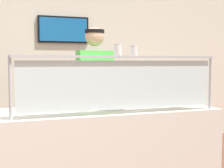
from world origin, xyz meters
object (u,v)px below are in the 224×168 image
pizza_server (111,103)px  parmesan_shaker (118,50)px  worker_figure (95,95)px  pizza_box_stack (159,87)px  pepper_flake_shaker (134,51)px  pizza_tray (107,105)px

pizza_server → parmesan_shaker: (-0.08, -0.40, 0.48)m
worker_figure → pizza_box_stack: 1.87m
worker_figure → parmesan_shaker: bearing=-96.3°
pepper_flake_shaker → worker_figure: worker_figure is taller
pizza_server → worker_figure: size_ratio=0.16×
parmesan_shaker → pepper_flake_shaker: (0.14, 0.00, -0.00)m
pizza_server → pepper_flake_shaker: size_ratio=3.34×
pepper_flake_shaker → worker_figure: (-0.03, 0.97, -0.46)m
pepper_flake_shaker → pizza_box_stack: pepper_flake_shaker is taller
pizza_server → worker_figure: 0.57m
pizza_tray → parmesan_shaker: bearing=-96.9°
pizza_server → parmesan_shaker: size_ratio=2.95×
pepper_flake_shaker → pizza_box_stack: (1.40, 2.16, -0.49)m
parmesan_shaker → pizza_box_stack: parmesan_shaker is taller
pepper_flake_shaker → pizza_box_stack: size_ratio=0.18×
pizza_tray → pizza_server: (0.03, -0.02, 0.02)m
pizza_tray → worker_figure: size_ratio=0.26×
worker_figure → pizza_box_stack: bearing=39.6°
parmesan_shaker → pizza_box_stack: bearing=54.4°
worker_figure → pizza_box_stack: worker_figure is taller
pizza_server → worker_figure: worker_figure is taller
pizza_box_stack → pizza_tray: bearing=-130.6°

